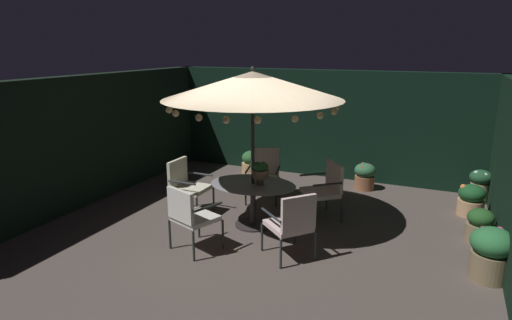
{
  "coord_description": "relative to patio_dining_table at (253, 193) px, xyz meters",
  "views": [
    {
      "loc": [
        2.65,
        -6.06,
        2.98
      ],
      "look_at": [
        -0.21,
        0.36,
        1.12
      ],
      "focal_mm": 30.58,
      "sensor_mm": 36.0,
      "label": 1
    }
  ],
  "objects": [
    {
      "name": "potted_plant_front_corner",
      "position": [
        3.55,
        -0.35,
        -0.2
      ],
      "size": [
        0.55,
        0.55,
        0.71
      ],
      "color": "#7C684A",
      "rests_on": "ground_plane"
    },
    {
      "name": "patio_dining_table",
      "position": [
        0.0,
        0.0,
        0.0
      ],
      "size": [
        1.47,
        1.11,
        0.75
      ],
      "color": "#322A2C",
      "rests_on": "ground_plane"
    },
    {
      "name": "centerpiece_planter",
      "position": [
        0.14,
        -0.01,
        0.42
      ],
      "size": [
        0.27,
        0.27,
        0.42
      ],
      "color": "olive",
      "rests_on": "patio_dining_table"
    },
    {
      "name": "patio_chair_southeast",
      "position": [
        1.0,
        -0.87,
        -0.01
      ],
      "size": [
        0.84,
        0.84,
        1.01
      ],
      "color": "#293235",
      "rests_on": "ground_plane"
    },
    {
      "name": "ground_plane",
      "position": [
        0.21,
        -0.23,
        -0.59
      ],
      "size": [
        7.61,
        7.63,
        0.02
      ],
      "primitive_type": "cube",
      "color": "#554942"
    },
    {
      "name": "potted_plant_right_far",
      "position": [
        3.39,
        2.02,
        -0.29
      ],
      "size": [
        0.46,
        0.46,
        0.57
      ],
      "color": "tan",
      "rests_on": "ground_plane"
    },
    {
      "name": "patio_chair_north",
      "position": [
        -0.35,
        1.29,
        -0.02
      ],
      "size": [
        0.75,
        0.76,
        1.02
      ],
      "color": "#2B292E",
      "rests_on": "ground_plane"
    },
    {
      "name": "patio_chair_northeast",
      "position": [
        -1.32,
        0.0,
        0.01
      ],
      "size": [
        0.62,
        0.62,
        1.0
      ],
      "color": "#2A2D32",
      "rests_on": "ground_plane"
    },
    {
      "name": "patio_chair_south",
      "position": [
        1.02,
        0.84,
        -0.0
      ],
      "size": [
        0.85,
        0.86,
        0.99
      ],
      "color": "#2E312D",
      "rests_on": "ground_plane"
    },
    {
      "name": "hedge_backdrop_left",
      "position": [
        -3.44,
        -0.23,
        0.64
      ],
      "size": [
        0.3,
        7.63,
        2.45
      ],
      "primitive_type": "cube",
      "color": "black",
      "rests_on": "ground_plane"
    },
    {
      "name": "potted_plant_right_near",
      "position": [
        3.49,
        0.88,
        -0.32
      ],
      "size": [
        0.42,
        0.42,
        0.53
      ],
      "color": "#7D6A4D",
      "rests_on": "ground_plane"
    },
    {
      "name": "potted_plant_back_right",
      "position": [
        3.56,
        2.85,
        -0.22
      ],
      "size": [
        0.42,
        0.42,
        0.65
      ],
      "color": "tan",
      "rests_on": "ground_plane"
    },
    {
      "name": "potted_plant_left_far",
      "position": [
        -1.32,
        2.83,
        -0.3
      ],
      "size": [
        0.48,
        0.48,
        0.55
      ],
      "color": "tan",
      "rests_on": "ground_plane"
    },
    {
      "name": "patio_chair_east",
      "position": [
        -0.45,
        -1.24,
        0.01
      ],
      "size": [
        0.76,
        0.75,
        1.0
      ],
      "color": "#2C322B",
      "rests_on": "ground_plane"
    },
    {
      "name": "potted_plant_back_left",
      "position": [
        1.37,
        2.74,
        -0.28
      ],
      "size": [
        0.44,
        0.44,
        0.57
      ],
      "color": "#9F623F",
      "rests_on": "ground_plane"
    },
    {
      "name": "hedge_backdrop_rear",
      "position": [
        0.21,
        3.43,
        0.64
      ],
      "size": [
        7.61,
        0.3,
        2.45
      ],
      "primitive_type": "cube",
      "color": "black",
      "rests_on": "ground_plane"
    },
    {
      "name": "patio_umbrella",
      "position": [
        -0.0,
        -0.0,
        1.79
      ],
      "size": [
        2.89,
        2.89,
        2.66
      ],
      "color": "#2E2D2B",
      "rests_on": "ground_plane"
    }
  ]
}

